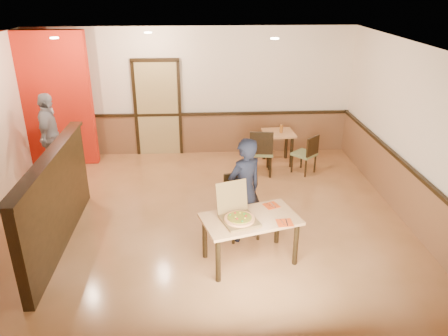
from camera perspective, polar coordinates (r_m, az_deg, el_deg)
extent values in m
plane|color=#CA854E|center=(7.03, -3.81, -8.31)|extent=(7.00, 7.00, 0.00)
plane|color=black|center=(6.04, -4.54, 14.89)|extent=(7.00, 7.00, 0.00)
plane|color=#F4E0BF|center=(9.75, -3.99, 9.82)|extent=(7.00, 0.00, 7.00)
plane|color=#F4E0BF|center=(7.24, 24.78, 2.78)|extent=(0.00, 7.00, 7.00)
cube|color=brown|center=(9.99, -3.84, 4.48)|extent=(7.00, 0.04, 0.90)
cube|color=black|center=(9.83, -3.91, 7.03)|extent=(7.00, 0.06, 0.06)
cube|color=brown|center=(7.58, 23.37, -3.94)|extent=(0.04, 7.00, 0.90)
cube|color=black|center=(7.39, 23.81, -0.70)|extent=(0.06, 7.00, 0.06)
cube|color=tan|center=(9.84, -8.64, 7.63)|extent=(0.90, 0.06, 2.10)
cube|color=black|center=(6.84, -21.02, -4.19)|extent=(0.14, 3.00, 1.40)
cube|color=black|center=(6.56, -21.92, 1.40)|extent=(0.20, 3.10, 0.05)
cube|color=red|center=(9.74, -21.51, 8.24)|extent=(1.60, 0.20, 2.78)
cylinder|color=#FFE2B2|center=(8.19, -21.29, 15.56)|extent=(0.14, 0.14, 0.02)
cylinder|color=#FFE2B2|center=(8.57, -9.89, 17.04)|extent=(0.14, 0.14, 0.02)
cylinder|color=#FFE2B2|center=(7.64, 6.64, 16.46)|extent=(0.14, 0.14, 0.02)
cube|color=tan|center=(6.02, 3.46, -6.67)|extent=(1.45, 1.08, 0.04)
cylinder|color=black|center=(5.81, -0.78, -11.96)|extent=(0.07, 0.07, 0.66)
cylinder|color=black|center=(6.27, -2.52, -9.04)|extent=(0.07, 0.07, 0.66)
cylinder|color=black|center=(6.20, 9.36, -9.76)|extent=(0.07, 0.07, 0.66)
cylinder|color=black|center=(6.64, 6.97, -7.21)|extent=(0.07, 0.07, 0.66)
cube|color=olive|center=(6.70, 2.39, -5.19)|extent=(0.57, 0.57, 0.06)
cube|color=black|center=(6.77, 1.85, -2.39)|extent=(0.46, 0.14, 0.46)
cylinder|color=black|center=(6.62, 1.23, -8.28)|extent=(0.05, 0.05, 0.42)
cylinder|color=black|center=(6.95, 0.27, -6.62)|extent=(0.05, 0.05, 0.42)
cylinder|color=black|center=(6.74, 4.50, -7.77)|extent=(0.05, 0.05, 0.42)
cylinder|color=black|center=(7.06, 3.39, -6.17)|extent=(0.05, 0.05, 0.42)
cube|color=olive|center=(8.87, 4.80, 2.15)|extent=(0.53, 0.53, 0.06)
cube|color=black|center=(8.57, 4.90, 3.24)|extent=(0.46, 0.09, 0.46)
cylinder|color=black|center=(9.16, 5.95, 1.00)|extent=(0.05, 0.05, 0.42)
cylinder|color=black|center=(8.80, 6.07, 0.01)|extent=(0.05, 0.05, 0.42)
cylinder|color=black|center=(9.15, 3.47, 1.05)|extent=(0.05, 0.05, 0.42)
cylinder|color=black|center=(8.79, 3.49, 0.06)|extent=(0.05, 0.05, 0.42)
cube|color=olive|center=(9.07, 10.43, 1.82)|extent=(0.57, 0.57, 0.05)
cube|color=black|center=(8.89, 11.52, 2.83)|extent=(0.31, 0.29, 0.39)
cylinder|color=black|center=(9.37, 10.07, 1.05)|extent=(0.04, 0.04, 0.35)
cylinder|color=black|center=(9.20, 11.78, 0.49)|extent=(0.04, 0.04, 0.35)
cylinder|color=black|center=(9.11, 8.86, 0.47)|extent=(0.04, 0.04, 0.35)
cylinder|color=black|center=(8.94, 10.60, -0.12)|extent=(0.04, 0.04, 0.35)
cube|color=tan|center=(9.38, 7.12, 4.56)|extent=(0.68, 0.68, 0.04)
cylinder|color=black|center=(9.23, 5.84, 1.97)|extent=(0.07, 0.07, 0.66)
cylinder|color=black|center=(9.68, 5.28, 3.04)|extent=(0.07, 0.07, 0.66)
cylinder|color=black|center=(9.33, 8.81, 2.07)|extent=(0.07, 0.07, 0.66)
cylinder|color=black|center=(9.78, 8.12, 3.12)|extent=(0.07, 0.07, 0.66)
imported|color=black|center=(6.48, 2.70, -2.91)|extent=(0.71, 0.65, 1.63)
imported|color=gray|center=(9.23, -21.76, 3.87)|extent=(0.51, 1.04, 1.71)
cube|color=brown|center=(5.90, 2.04, -6.90)|extent=(0.57, 0.57, 0.03)
cube|color=brown|center=(6.00, 1.04, -3.76)|extent=(0.45, 0.23, 0.44)
cylinder|color=#FAA35A|center=(5.89, 2.04, -6.65)|extent=(0.53, 0.53, 0.03)
cube|color=red|center=(5.94, 7.93, -7.10)|extent=(0.22, 0.22, 0.00)
cylinder|color=white|center=(5.93, 7.65, -7.06)|extent=(0.02, 0.18, 0.01)
cube|color=white|center=(5.94, 8.22, -7.05)|extent=(0.03, 0.19, 0.00)
cube|color=red|center=(6.34, 6.20, -4.89)|extent=(0.26, 0.26, 0.00)
cylinder|color=white|center=(6.33, 5.94, -4.85)|extent=(0.07, 0.16, 0.01)
cube|color=white|center=(6.34, 6.47, -4.85)|extent=(0.08, 0.17, 0.00)
cylinder|color=#94531B|center=(9.34, 7.48, 5.12)|extent=(0.07, 0.07, 0.17)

